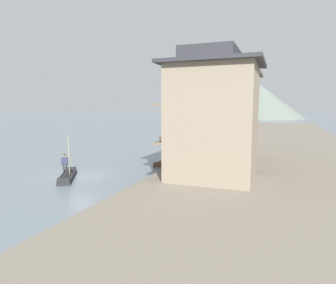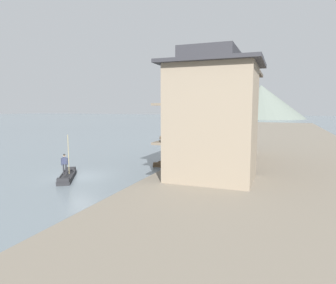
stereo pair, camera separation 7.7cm
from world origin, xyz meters
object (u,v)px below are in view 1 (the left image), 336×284
(house_waterfront_nearest, at_px, (212,117))
(house_waterfront_second, at_px, (224,115))
(boat_foreground_poled, at_px, (67,177))
(boat_moored_far, at_px, (231,131))
(boat_midriver_upstream, at_px, (205,145))
(boat_midriver_drifting, at_px, (193,131))
(boatman_person, at_px, (65,162))
(boat_moored_second, at_px, (214,139))
(boat_moored_third, at_px, (168,161))
(boat_moored_nearest, at_px, (168,139))
(house_waterfront_tall, at_px, (230,114))

(house_waterfront_nearest, xyz_separation_m, house_waterfront_second, (-0.32, 6.02, -0.01))
(boat_foreground_poled, distance_m, boat_moored_far, 52.49)
(boat_foreground_poled, height_order, boat_midriver_upstream, boat_midriver_upstream)
(boat_midriver_drifting, bearing_deg, boat_moored_far, 42.02)
(boatman_person, distance_m, boat_midriver_upstream, 24.67)
(boat_moored_far, xyz_separation_m, boat_midriver_upstream, (0.74, -28.97, 0.09))
(boat_foreground_poled, bearing_deg, boatman_person, -57.36)
(boat_moored_second, bearing_deg, boat_midriver_upstream, -86.02)
(boat_moored_second, bearing_deg, boat_moored_far, 90.30)
(boat_moored_third, distance_m, house_waterfront_nearest, 11.24)
(boat_moored_nearest, bearing_deg, boat_moored_second, 30.04)
(boat_moored_nearest, height_order, house_waterfront_nearest, house_waterfront_nearest)
(boat_foreground_poled, bearing_deg, boat_moored_third, 63.31)
(boat_moored_second, bearing_deg, house_waterfront_second, -76.29)
(boatman_person, distance_m, boat_moored_far, 53.30)
(house_waterfront_tall, bearing_deg, boat_foreground_poled, -126.99)
(house_waterfront_tall, bearing_deg, boat_moored_third, -143.31)
(boat_moored_far, distance_m, boat_midriver_upstream, 28.98)
(boat_moored_nearest, relative_size, boat_moored_far, 0.80)
(boatman_person, height_order, boat_midriver_upstream, boatman_person)
(boat_moored_second, xyz_separation_m, house_waterfront_tall, (5.62, -18.77, 4.76))
(house_waterfront_nearest, relative_size, house_waterfront_second, 1.00)
(house_waterfront_second, bearing_deg, house_waterfront_tall, 94.22)
(boat_moored_second, distance_m, house_waterfront_nearest, 31.89)
(boat_foreground_poled, bearing_deg, boat_moored_second, 81.71)
(boat_foreground_poled, distance_m, boat_moored_second, 32.85)
(boat_moored_nearest, bearing_deg, boat_midriver_drifting, 92.16)
(boat_foreground_poled, bearing_deg, house_waterfront_second, 35.32)
(boatman_person, relative_size, boat_moored_second, 0.72)
(boat_midriver_drifting, bearing_deg, boat_foreground_poled, -86.35)
(boat_moored_third, distance_m, house_waterfront_second, 7.89)
(boat_midriver_upstream, relative_size, house_waterfront_second, 0.50)
(boat_midriver_upstream, xyz_separation_m, house_waterfront_nearest, (5.75, -21.68, 4.72))
(house_waterfront_nearest, bearing_deg, boatman_person, -166.85)
(boat_moored_nearest, relative_size, house_waterfront_nearest, 0.50)
(house_waterfront_nearest, distance_m, house_waterfront_second, 6.03)
(boat_moored_third, xyz_separation_m, house_waterfront_second, (5.96, -1.98, 4.78))
(boat_moored_far, relative_size, boat_midriver_drifting, 1.48)
(boat_midriver_drifting, relative_size, house_waterfront_tall, 0.43)
(boat_midriver_drifting, bearing_deg, boat_midriver_upstream, -69.54)
(boat_moored_far, bearing_deg, boat_moored_second, -89.70)
(boat_moored_third, relative_size, boat_moored_far, 1.05)
(boat_moored_far, bearing_deg, boat_midriver_drifting, -137.98)
(boat_midriver_upstream, distance_m, house_waterfront_nearest, 22.92)
(boat_moored_far, distance_m, house_waterfront_tall, 39.26)
(house_waterfront_second, relative_size, house_waterfront_tall, 1.00)
(boat_foreground_poled, xyz_separation_m, house_waterfront_tall, (10.35, 13.74, 4.75))
(boat_foreground_poled, height_order, house_waterfront_nearest, house_waterfront_nearest)
(boat_moored_third, height_order, boat_midriver_upstream, boat_midriver_upstream)
(boat_moored_second, height_order, boat_midriver_upstream, boat_midriver_upstream)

